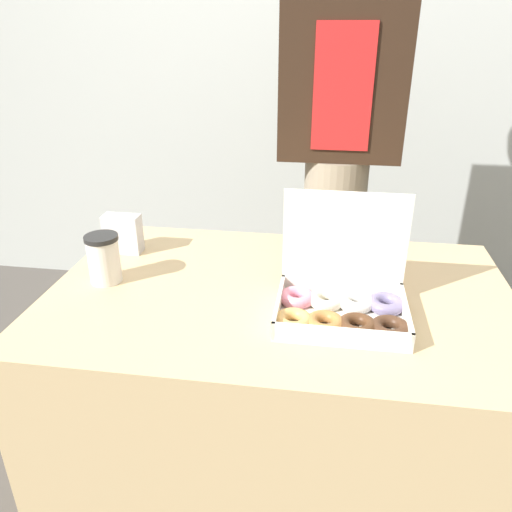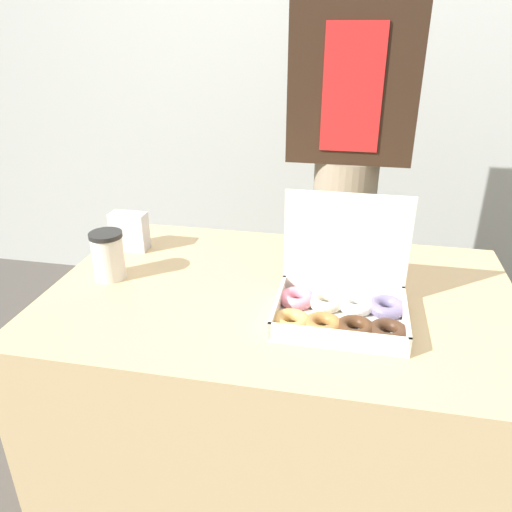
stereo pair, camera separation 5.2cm
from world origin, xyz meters
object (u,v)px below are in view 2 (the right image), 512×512
(coffee_cup, at_px, (108,255))
(napkin_holder, at_px, (129,231))
(donut_box, at_px, (341,304))
(person_customer, at_px, (349,145))

(coffee_cup, distance_m, napkin_holder, 0.19)
(coffee_cup, bearing_deg, donut_box, -7.92)
(donut_box, distance_m, napkin_holder, 0.69)
(napkin_holder, bearing_deg, donut_box, -23.05)
(donut_box, xyz_separation_m, napkin_holder, (-0.64, 0.27, 0.02))
(coffee_cup, bearing_deg, napkin_holder, 97.67)
(coffee_cup, bearing_deg, person_customer, 46.44)
(napkin_holder, bearing_deg, person_customer, 35.26)
(napkin_holder, xyz_separation_m, person_customer, (0.62, 0.44, 0.19))
(donut_box, bearing_deg, person_customer, 91.70)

